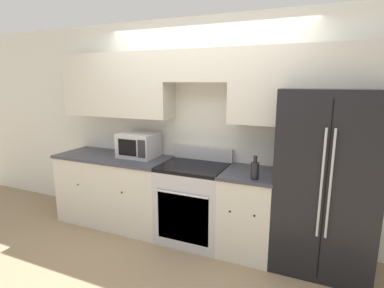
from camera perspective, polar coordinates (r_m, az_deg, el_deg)
The scene contains 8 objects.
ground_plane at distance 3.57m, azimuth -2.11°, elevation -19.62°, with size 12.00×12.00×0.00m, color #937A5B.
wall_back at distance 3.59m, azimuth 1.72°, elevation 6.36°, with size 8.00×0.39×2.60m.
lower_cabinets_left at distance 4.15m, azimuth -14.39°, elevation -8.31°, with size 1.53×0.64×0.91m.
lower_cabinets_right at distance 3.42m, azimuth 10.72°, elevation -12.61°, with size 0.58×0.64×0.91m.
oven_range at distance 3.60m, azimuth 0.30°, elevation -11.02°, with size 0.76×0.65×1.07m.
refrigerator at distance 3.27m, azimuth 23.99°, elevation -6.33°, with size 0.91×0.81×1.80m.
microwave at distance 3.87m, azimuth -10.12°, elevation -0.17°, with size 0.47×0.38×0.31m.
bottle at distance 3.02m, azimuth 11.89°, elevation -4.86°, with size 0.08×0.08×0.24m.
Camera 1 is at (1.33, -2.74, 1.86)m, focal length 28.00 mm.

